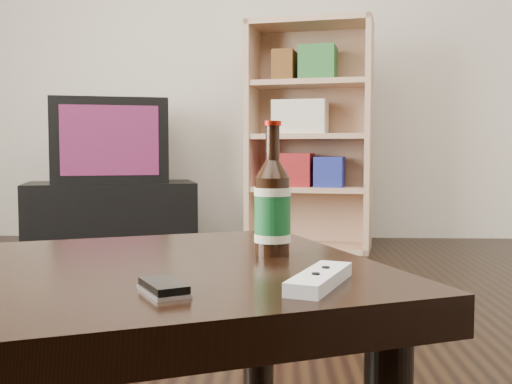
{
  "coord_description": "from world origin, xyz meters",
  "views": [
    {
      "loc": [
        0.14,
        -1.35,
        0.64
      ],
      "look_at": [
        0.1,
        -0.27,
        0.56
      ],
      "focal_mm": 42.0,
      "sensor_mm": 36.0,
      "label": 1
    }
  ],
  "objects_px": {
    "bookshelf": "(309,132)",
    "beer_bottle": "(273,208)",
    "tv": "(110,141)",
    "remote": "(320,279)",
    "phone": "(164,288)",
    "tv_stand": "(112,215)",
    "coffee_table": "(3,313)"
  },
  "relations": [
    {
      "from": "bookshelf",
      "to": "beer_bottle",
      "type": "xyz_separation_m",
      "value": [
        -0.2,
        -2.79,
        -0.22
      ]
    },
    {
      "from": "tv",
      "to": "beer_bottle",
      "type": "height_order",
      "value": "tv"
    },
    {
      "from": "remote",
      "to": "phone",
      "type": "bearing_deg",
      "value": -145.14
    },
    {
      "from": "beer_bottle",
      "to": "phone",
      "type": "height_order",
      "value": "beer_bottle"
    },
    {
      "from": "tv_stand",
      "to": "remote",
      "type": "xyz_separation_m",
      "value": [
        1.15,
        -3.03,
        0.24
      ]
    },
    {
      "from": "bookshelf",
      "to": "beer_bottle",
      "type": "distance_m",
      "value": 2.8
    },
    {
      "from": "bookshelf",
      "to": "remote",
      "type": "height_order",
      "value": "bookshelf"
    },
    {
      "from": "bookshelf",
      "to": "remote",
      "type": "relative_size",
      "value": 8.0
    },
    {
      "from": "tv_stand",
      "to": "tv",
      "type": "height_order",
      "value": "tv"
    },
    {
      "from": "beer_bottle",
      "to": "phone",
      "type": "distance_m",
      "value": 0.34
    },
    {
      "from": "bookshelf",
      "to": "phone",
      "type": "relative_size",
      "value": 14.11
    },
    {
      "from": "tv",
      "to": "beer_bottle",
      "type": "relative_size",
      "value": 3.34
    },
    {
      "from": "beer_bottle",
      "to": "phone",
      "type": "relative_size",
      "value": 2.37
    },
    {
      "from": "tv_stand",
      "to": "phone",
      "type": "height_order",
      "value": "phone"
    },
    {
      "from": "tv",
      "to": "beer_bottle",
      "type": "distance_m",
      "value": 2.99
    },
    {
      "from": "bookshelf",
      "to": "beer_bottle",
      "type": "bearing_deg",
      "value": -82.57
    },
    {
      "from": "coffee_table",
      "to": "phone",
      "type": "xyz_separation_m",
      "value": [
        0.27,
        -0.11,
        0.07
      ]
    },
    {
      "from": "phone",
      "to": "coffee_table",
      "type": "bearing_deg",
      "value": 128.81
    },
    {
      "from": "phone",
      "to": "bookshelf",
      "type": "bearing_deg",
      "value": 54.05
    },
    {
      "from": "tv",
      "to": "phone",
      "type": "bearing_deg",
      "value": -88.25
    },
    {
      "from": "bookshelf",
      "to": "phone",
      "type": "xyz_separation_m",
      "value": [
        -0.34,
        -3.09,
        -0.3
      ]
    },
    {
      "from": "tv_stand",
      "to": "coffee_table",
      "type": "distance_m",
      "value": 3.06
    },
    {
      "from": "tv_stand",
      "to": "coffee_table",
      "type": "xyz_separation_m",
      "value": [
        0.67,
        -2.97,
        0.17
      ]
    },
    {
      "from": "bookshelf",
      "to": "coffee_table",
      "type": "height_order",
      "value": "bookshelf"
    },
    {
      "from": "bookshelf",
      "to": "phone",
      "type": "height_order",
      "value": "bookshelf"
    },
    {
      "from": "tv",
      "to": "tv_stand",
      "type": "bearing_deg",
      "value": 90.0
    },
    {
      "from": "tv_stand",
      "to": "bookshelf",
      "type": "distance_m",
      "value": 1.4
    },
    {
      "from": "phone",
      "to": "tv_stand",
      "type": "bearing_deg",
      "value": 77.45
    },
    {
      "from": "phone",
      "to": "tv",
      "type": "bearing_deg",
      "value": 77.45
    },
    {
      "from": "beer_bottle",
      "to": "remote",
      "type": "bearing_deg",
      "value": -74.32
    },
    {
      "from": "phone",
      "to": "remote",
      "type": "height_order",
      "value": "remote"
    },
    {
      "from": "tv_stand",
      "to": "tv",
      "type": "relative_size",
      "value": 1.32
    }
  ]
}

